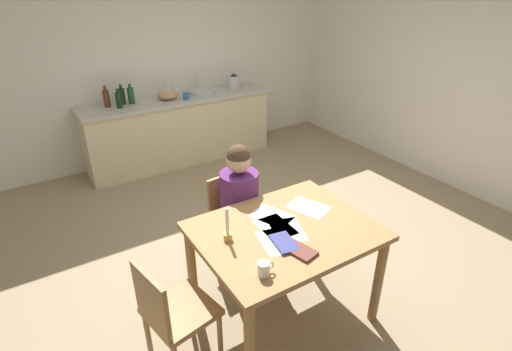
% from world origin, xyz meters
% --- Properties ---
extents(ground_plane, '(5.20, 5.20, 0.04)m').
position_xyz_m(ground_plane, '(0.00, 0.00, -0.02)').
color(ground_plane, '#937F60').
extents(wall_back, '(5.20, 0.12, 2.60)m').
position_xyz_m(wall_back, '(0.00, 2.60, 1.30)').
color(wall_back, silver).
rests_on(wall_back, ground).
extents(wall_right, '(0.12, 5.20, 2.60)m').
position_xyz_m(wall_right, '(2.60, 0.00, 1.30)').
color(wall_right, silver).
rests_on(wall_right, ground).
extents(kitchen_counter, '(2.56, 0.64, 0.90)m').
position_xyz_m(kitchen_counter, '(0.00, 2.24, 0.45)').
color(kitchen_counter, beige).
rests_on(kitchen_counter, ground).
extents(dining_table, '(1.23, 0.97, 0.79)m').
position_xyz_m(dining_table, '(-0.47, -0.88, 0.67)').
color(dining_table, '#9E7042').
rests_on(dining_table, ground).
extents(chair_at_table, '(0.44, 0.44, 0.85)m').
position_xyz_m(chair_at_table, '(-0.47, -0.15, 0.47)').
color(chair_at_table, '#9E7042').
rests_on(chair_at_table, ground).
extents(person_seated, '(0.37, 0.61, 1.19)m').
position_xyz_m(person_seated, '(-0.46, -0.30, 0.68)').
color(person_seated, '#592666').
rests_on(person_seated, ground).
extents(chair_side_empty, '(0.47, 0.47, 0.87)m').
position_xyz_m(chair_side_empty, '(-1.34, -0.90, 0.49)').
color(chair_side_empty, '#9E7042').
rests_on(chair_side_empty, ground).
extents(coffee_mug, '(0.11, 0.07, 0.09)m').
position_xyz_m(coffee_mug, '(-0.85, -1.19, 0.83)').
color(coffee_mug, white).
rests_on(coffee_mug, dining_table).
extents(candlestick, '(0.06, 0.06, 0.25)m').
position_xyz_m(candlestick, '(-0.86, -0.78, 0.86)').
color(candlestick, gold).
rests_on(candlestick, dining_table).
extents(book_magazine, '(0.18, 0.25, 0.02)m').
position_xyz_m(book_magazine, '(-0.54, -1.13, 0.80)').
color(book_magazine, brown).
rests_on(book_magazine, dining_table).
extents(book_cookery, '(0.17, 0.24, 0.02)m').
position_xyz_m(book_cookery, '(-0.58, -1.02, 0.80)').
color(book_cookery, navy).
rests_on(book_cookery, dining_table).
extents(paper_letter, '(0.29, 0.35, 0.00)m').
position_xyz_m(paper_letter, '(-0.46, -0.90, 0.79)').
color(paper_letter, white).
rests_on(paper_letter, dining_table).
extents(paper_bill, '(0.27, 0.33, 0.00)m').
position_xyz_m(paper_bill, '(-0.60, -0.97, 0.79)').
color(paper_bill, white).
rests_on(paper_bill, dining_table).
extents(paper_envelope, '(0.31, 0.35, 0.00)m').
position_xyz_m(paper_envelope, '(-0.45, -0.70, 0.79)').
color(paper_envelope, white).
rests_on(paper_envelope, dining_table).
extents(paper_receipt, '(0.22, 0.30, 0.00)m').
position_xyz_m(paper_receipt, '(-0.51, -0.83, 0.79)').
color(paper_receipt, white).
rests_on(paper_receipt, dining_table).
extents(paper_notice, '(0.31, 0.35, 0.00)m').
position_xyz_m(paper_notice, '(-0.15, -0.74, 0.79)').
color(paper_notice, white).
rests_on(paper_notice, dining_table).
extents(sink_unit, '(0.36, 0.36, 0.24)m').
position_xyz_m(sink_unit, '(0.38, 2.24, 0.92)').
color(sink_unit, '#B2B7BC').
rests_on(sink_unit, kitchen_counter).
extents(bottle_oil, '(0.08, 0.08, 0.27)m').
position_xyz_m(bottle_oil, '(-0.88, 2.31, 1.01)').
color(bottle_oil, '#593319').
rests_on(bottle_oil, kitchen_counter).
extents(bottle_vinegar, '(0.07, 0.07, 0.24)m').
position_xyz_m(bottle_vinegar, '(-0.76, 2.19, 1.00)').
color(bottle_vinegar, black).
rests_on(bottle_vinegar, kitchen_counter).
extents(bottle_wine_red, '(0.08, 0.08, 0.25)m').
position_xyz_m(bottle_wine_red, '(-0.69, 2.33, 1.00)').
color(bottle_wine_red, black).
rests_on(bottle_wine_red, kitchen_counter).
extents(bottle_sauce, '(0.08, 0.08, 0.25)m').
position_xyz_m(bottle_sauce, '(-0.58, 2.30, 1.01)').
color(bottle_sauce, '#194C23').
rests_on(bottle_sauce, kitchen_counter).
extents(mixing_bowl, '(0.26, 0.26, 0.12)m').
position_xyz_m(mixing_bowl, '(-0.13, 2.23, 0.96)').
color(mixing_bowl, tan).
rests_on(mixing_bowl, kitchen_counter).
extents(stovetop_kettle, '(0.18, 0.18, 0.22)m').
position_xyz_m(stovetop_kettle, '(0.88, 2.24, 1.00)').
color(stovetop_kettle, '#B7BABF').
rests_on(stovetop_kettle, kitchen_counter).
extents(wine_glass_near_sink, '(0.07, 0.07, 0.15)m').
position_xyz_m(wine_glass_near_sink, '(0.05, 2.39, 1.01)').
color(wine_glass_near_sink, silver).
rests_on(wine_glass_near_sink, kitchen_counter).
extents(wine_glass_by_kettle, '(0.07, 0.07, 0.15)m').
position_xyz_m(wine_glass_by_kettle, '(-0.07, 2.39, 1.01)').
color(wine_glass_by_kettle, silver).
rests_on(wine_glass_by_kettle, kitchen_counter).
extents(teacup_on_counter, '(0.11, 0.07, 0.09)m').
position_xyz_m(teacup_on_counter, '(0.08, 2.09, 0.95)').
color(teacup_on_counter, '#33598C').
rests_on(teacup_on_counter, kitchen_counter).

